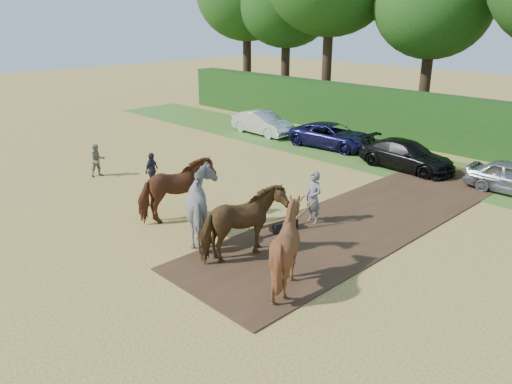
% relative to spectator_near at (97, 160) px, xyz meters
% --- Properties ---
extents(ground, '(120.00, 120.00, 0.00)m').
position_rel_spectator_near_xyz_m(ground, '(10.45, -1.87, -0.78)').
color(ground, gold).
rests_on(ground, ground).
extents(earth_strip, '(4.50, 17.00, 0.05)m').
position_rel_spectator_near_xyz_m(earth_strip, '(11.95, 5.13, -0.75)').
color(earth_strip, '#472D1C').
rests_on(earth_strip, ground).
extents(grass_verge, '(50.00, 5.00, 0.03)m').
position_rel_spectator_near_xyz_m(grass_verge, '(10.45, 12.13, -0.76)').
color(grass_verge, '#38601E').
rests_on(grass_verge, ground).
extents(hedgerow, '(46.00, 1.60, 3.00)m').
position_rel_spectator_near_xyz_m(hedgerow, '(10.45, 16.63, 0.72)').
color(hedgerow, '#14380F').
rests_on(hedgerow, ground).
extents(spectator_near, '(0.70, 0.84, 1.56)m').
position_rel_spectator_near_xyz_m(spectator_near, '(0.00, 0.00, 0.00)').
color(spectator_near, tan).
rests_on(spectator_near, ground).
extents(spectator_far, '(0.76, 1.02, 1.60)m').
position_rel_spectator_near_xyz_m(spectator_far, '(3.25, 0.91, 0.02)').
color(spectator_far, '#262733').
rests_on(spectator_far, ground).
extents(plough_team, '(8.07, 5.61, 2.37)m').
position_rel_spectator_near_xyz_m(plough_team, '(10.14, -0.69, 0.39)').
color(plough_team, brown).
rests_on(plough_team, ground).
extents(parked_cars, '(25.25, 3.30, 1.48)m').
position_rel_spectator_near_xyz_m(parked_cars, '(8.80, 11.87, -0.07)').
color(parked_cars, silver).
rests_on(parked_cars, ground).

